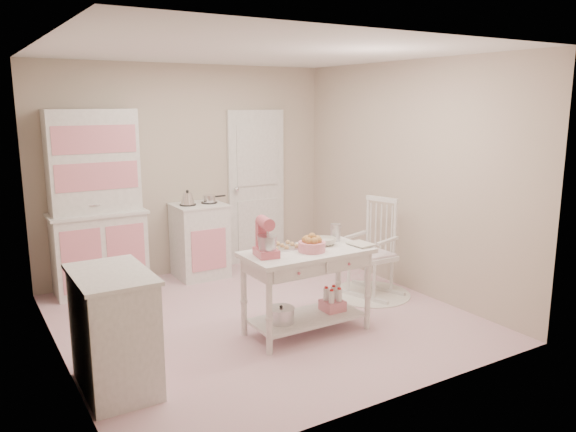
# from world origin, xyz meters

# --- Properties ---
(room_shell) EXTENTS (3.84, 3.84, 2.62)m
(room_shell) POSITION_xyz_m (0.00, 0.00, 1.65)
(room_shell) COLOR pink
(room_shell) RESTS_ON ground
(door) EXTENTS (0.82, 0.05, 2.04)m
(door) POSITION_xyz_m (0.95, 1.87, 1.02)
(door) COLOR white
(door) RESTS_ON ground
(hutch) EXTENTS (1.06, 0.50, 2.08)m
(hutch) POSITION_xyz_m (-1.19, 1.66, 1.04)
(hutch) COLOR white
(hutch) RESTS_ON ground
(stove) EXTENTS (0.62, 0.57, 0.92)m
(stove) POSITION_xyz_m (0.01, 1.61, 0.46)
(stove) COLOR white
(stove) RESTS_ON ground
(base_cabinet) EXTENTS (0.54, 0.84, 0.92)m
(base_cabinet) POSITION_xyz_m (-1.63, -0.68, 0.46)
(base_cabinet) COLOR white
(base_cabinet) RESTS_ON ground
(lace_rug) EXTENTS (0.92, 0.92, 0.01)m
(lace_rug) POSITION_xyz_m (1.38, -0.03, 0.01)
(lace_rug) COLOR white
(lace_rug) RESTS_ON ground
(rocking_chair) EXTENTS (0.68, 0.83, 1.10)m
(rocking_chair) POSITION_xyz_m (1.38, -0.03, 0.55)
(rocking_chair) COLOR white
(rocking_chair) RESTS_ON ground
(work_table) EXTENTS (1.20, 0.60, 0.80)m
(work_table) POSITION_xyz_m (0.19, -0.54, 0.40)
(work_table) COLOR white
(work_table) RESTS_ON ground
(stand_mixer) EXTENTS (0.24, 0.31, 0.34)m
(stand_mixer) POSITION_xyz_m (-0.23, -0.52, 0.97)
(stand_mixer) COLOR #CF5769
(stand_mixer) RESTS_ON work_table
(cookie_tray) EXTENTS (0.34, 0.24, 0.02)m
(cookie_tray) POSITION_xyz_m (0.04, -0.36, 0.81)
(cookie_tray) COLOR silver
(cookie_tray) RESTS_ON work_table
(bread_basket) EXTENTS (0.25, 0.25, 0.09)m
(bread_basket) POSITION_xyz_m (0.21, -0.59, 0.85)
(bread_basket) COLOR pink
(bread_basket) RESTS_ON work_table
(mixing_bowl) EXTENTS (0.22, 0.22, 0.07)m
(mixing_bowl) POSITION_xyz_m (0.45, -0.46, 0.83)
(mixing_bowl) COLOR beige
(mixing_bowl) RESTS_ON work_table
(metal_pitcher) EXTENTS (0.10, 0.10, 0.17)m
(metal_pitcher) POSITION_xyz_m (0.63, -0.38, 0.89)
(metal_pitcher) COLOR silver
(metal_pitcher) RESTS_ON work_table
(recipe_book) EXTENTS (0.20, 0.25, 0.02)m
(recipe_book) POSITION_xyz_m (0.64, -0.66, 0.81)
(recipe_book) COLOR beige
(recipe_book) RESTS_ON work_table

